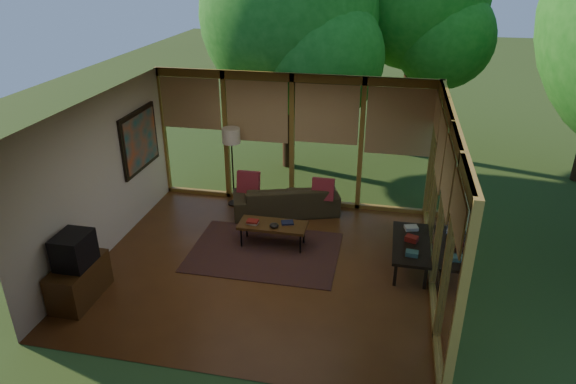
% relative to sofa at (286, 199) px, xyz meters
% --- Properties ---
extents(floor, '(5.50, 5.50, 0.00)m').
position_rel_sofa_xyz_m(floor, '(0.02, -2.00, -0.30)').
color(floor, brown).
rests_on(floor, ground).
extents(ceiling, '(5.50, 5.50, 0.00)m').
position_rel_sofa_xyz_m(ceiling, '(0.02, -2.00, 2.40)').
color(ceiling, silver).
rests_on(ceiling, ground).
extents(wall_left, '(0.04, 5.00, 2.70)m').
position_rel_sofa_xyz_m(wall_left, '(-2.73, -2.00, 1.05)').
color(wall_left, silver).
rests_on(wall_left, ground).
extents(wall_front, '(5.50, 0.04, 2.70)m').
position_rel_sofa_xyz_m(wall_front, '(0.02, -4.50, 1.05)').
color(wall_front, silver).
rests_on(wall_front, ground).
extents(window_wall_back, '(5.50, 0.12, 2.70)m').
position_rel_sofa_xyz_m(window_wall_back, '(0.02, 0.50, 1.05)').
color(window_wall_back, olive).
rests_on(window_wall_back, ground).
extents(window_wall_right, '(0.12, 5.00, 2.70)m').
position_rel_sofa_xyz_m(window_wall_right, '(2.77, -2.00, 1.05)').
color(window_wall_right, olive).
rests_on(window_wall_right, ground).
extents(tree_nw, '(3.93, 3.93, 5.47)m').
position_rel_sofa_xyz_m(tree_nw, '(-0.46, 2.54, 3.19)').
color(tree_nw, '#321F12').
rests_on(tree_nw, ground).
extents(rug, '(2.57, 1.82, 0.01)m').
position_rel_sofa_xyz_m(rug, '(-0.05, -1.57, -0.30)').
color(rug, brown).
rests_on(rug, floor).
extents(sofa, '(2.23, 1.44, 0.61)m').
position_rel_sofa_xyz_m(sofa, '(0.00, 0.00, 0.00)').
color(sofa, '#3A321D').
rests_on(sofa, floor).
extents(pillow_left, '(0.45, 0.24, 0.47)m').
position_rel_sofa_xyz_m(pillow_left, '(-0.75, -0.05, 0.30)').
color(pillow_left, maroon).
rests_on(pillow_left, sofa).
extents(pillow_right, '(0.43, 0.23, 0.45)m').
position_rel_sofa_xyz_m(pillow_right, '(0.75, -0.05, 0.29)').
color(pillow_right, maroon).
rests_on(pillow_right, sofa).
extents(ct_book_lower, '(0.21, 0.17, 0.03)m').
position_rel_sofa_xyz_m(ct_book_lower, '(-0.31, -1.36, 0.14)').
color(ct_book_lower, '#B7AFA6').
rests_on(ct_book_lower, coffee_table).
extents(ct_book_upper, '(0.20, 0.15, 0.03)m').
position_rel_sofa_xyz_m(ct_book_upper, '(-0.31, -1.36, 0.17)').
color(ct_book_upper, maroon).
rests_on(ct_book_upper, coffee_table).
extents(ct_book_side, '(0.25, 0.22, 0.03)m').
position_rel_sofa_xyz_m(ct_book_side, '(0.29, -1.23, 0.14)').
color(ct_book_side, black).
rests_on(ct_book_side, coffee_table).
extents(ct_bowl, '(0.16, 0.16, 0.07)m').
position_rel_sofa_xyz_m(ct_bowl, '(0.09, -1.41, 0.16)').
color(ct_bowl, black).
rests_on(ct_bowl, coffee_table).
extents(media_cabinet, '(0.50, 1.00, 0.60)m').
position_rel_sofa_xyz_m(media_cabinet, '(-2.45, -3.41, -0.00)').
color(media_cabinet, '#4D3015').
rests_on(media_cabinet, floor).
extents(television, '(0.45, 0.55, 0.50)m').
position_rel_sofa_xyz_m(television, '(-2.43, -3.41, 0.55)').
color(television, black).
rests_on(television, media_cabinet).
extents(console_book_a, '(0.21, 0.16, 0.07)m').
position_rel_sofa_xyz_m(console_book_a, '(2.42, -1.92, 0.19)').
color(console_book_a, '#345C55').
rests_on(console_book_a, side_console).
extents(console_book_b, '(0.23, 0.20, 0.09)m').
position_rel_sofa_xyz_m(console_book_b, '(2.42, -1.47, 0.20)').
color(console_book_b, maroon).
rests_on(console_book_b, side_console).
extents(console_book_c, '(0.25, 0.21, 0.06)m').
position_rel_sofa_xyz_m(console_book_c, '(2.42, -1.07, 0.18)').
color(console_book_c, '#B7AFA6').
rests_on(console_book_c, side_console).
extents(floor_lamp, '(0.36, 0.36, 1.65)m').
position_rel_sofa_xyz_m(floor_lamp, '(-1.13, 0.15, 1.10)').
color(floor_lamp, black).
rests_on(floor_lamp, floor).
extents(coffee_table, '(1.20, 0.50, 0.43)m').
position_rel_sofa_xyz_m(coffee_table, '(0.04, -1.31, 0.09)').
color(coffee_table, '#4D3015').
rests_on(coffee_table, floor).
extents(side_console, '(0.60, 1.40, 0.46)m').
position_rel_sofa_xyz_m(side_console, '(2.42, -1.52, 0.11)').
color(side_console, black).
rests_on(side_console, floor).
extents(wall_painting, '(0.06, 1.35, 1.15)m').
position_rel_sofa_xyz_m(wall_painting, '(-2.69, -0.60, 1.25)').
color(wall_painting, black).
rests_on(wall_painting, wall_left).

